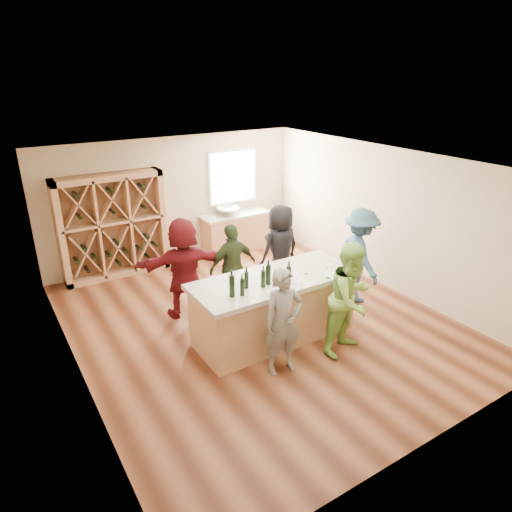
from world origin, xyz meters
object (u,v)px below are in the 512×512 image
wine_rack (113,226)px  person_near_right (351,299)px  person_near_left (283,322)px  person_server (360,256)px  wine_bottle_d (263,279)px  person_far_right (280,249)px  wine_bottle_a (232,286)px  person_far_mid (233,266)px  wine_bottle_c (246,280)px  wine_bottle_b (242,287)px  tasting_counter_base (274,310)px  wine_bottle_f (289,275)px  person_far_left (184,268)px  wine_bottle_e (268,275)px  sink (228,211)px

wine_rack → person_near_right: bearing=-64.9°
person_near_left → person_server: 2.73m
wine_bottle_d → person_far_right: (1.41, 1.54, -0.33)m
wine_bottle_a → person_server: (2.98, 0.44, -0.33)m
person_near_right → person_far_right: size_ratio=1.02×
wine_rack → person_near_left: wine_rack is taller
person_far_mid → wine_bottle_c: bearing=67.5°
person_far_right → person_server: bearing=127.4°
wine_bottle_c → person_near_right: size_ratio=0.15×
wine_bottle_b → wine_bottle_d: size_ratio=0.98×
tasting_counter_base → wine_bottle_f: wine_bottle_f is taller
tasting_counter_base → person_far_left: person_far_left is taller
wine_bottle_d → wine_rack: bearing=105.5°
person_near_right → wine_bottle_f: bearing=125.0°
wine_rack → person_far_mid: size_ratio=1.36×
person_far_left → wine_bottle_e: bearing=126.4°
sink → wine_bottle_c: size_ratio=2.01×
sink → wine_bottle_e: 4.19m
sink → person_far_left: size_ratio=0.30×
wine_bottle_e → person_near_right: 1.32m
person_near_left → person_near_right: (1.19, -0.11, 0.09)m
wine_bottle_d → person_far_mid: size_ratio=0.17×
wine_bottle_c → wine_bottle_e: bearing=-10.8°
wine_bottle_d → person_server: (2.43, 0.43, -0.30)m
person_near_left → person_server: size_ratio=0.90×
wine_bottle_c → person_far_mid: (0.53, 1.36, -0.41)m
wine_bottle_c → wine_bottle_f: wine_bottle_f is taller
wine_bottle_e → person_near_left: person_near_left is taller
wine_bottle_e → person_server: (2.31, 0.39, -0.33)m
tasting_counter_base → person_far_right: 1.77m
person_far_right → person_far_left: person_far_left is taller
wine_bottle_c → person_server: 2.70m
wine_bottle_d → person_far_mid: (0.30, 1.47, -0.41)m
wine_bottle_a → wine_bottle_f: bearing=-6.2°
wine_bottle_d → wine_bottle_f: 0.41m
person_near_right → person_server: bearing=28.2°
person_server → wine_bottle_d: bearing=116.2°
person_far_right → person_near_left: bearing=50.5°
person_far_mid → person_far_left: person_far_left is taller
wine_bottle_d → wine_bottle_e: bearing=19.7°
person_far_right → wine_bottle_f: bearing=53.1°
sink → person_far_right: person_far_right is taller
tasting_counter_base → wine_bottle_b: bearing=-161.7°
wine_bottle_f → person_far_right: bearing=58.5°
wine_bottle_e → person_server: 2.37m
wine_bottle_e → person_far_right: size_ratio=0.18×
tasting_counter_base → person_server: size_ratio=1.43×
person_far_left → sink: bearing=-119.9°
wine_bottle_c → person_far_right: person_far_right is taller
tasting_counter_base → person_far_left: size_ratio=1.42×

